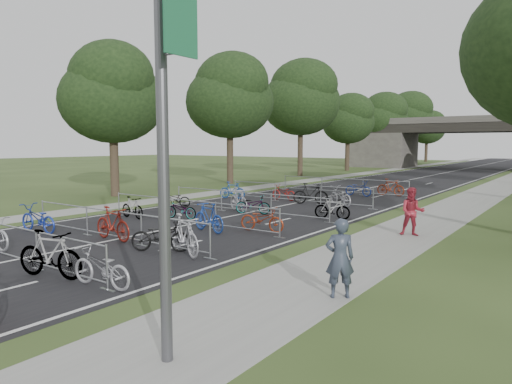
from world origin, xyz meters
The scene contains 40 objects.
road centered at (0.00, 50.00, 0.01)m, with size 11.00×140.00×0.01m, color black.
sidewalk_left centered at (-7.50, 50.00, 0.01)m, with size 2.00×140.00×0.01m, color gray.
lane_markings centered at (0.00, 50.00, 0.00)m, with size 0.12×140.00×0.00m, color silver.
overpass_bridge centered at (0.00, 65.00, 3.53)m, with size 31.00×8.00×7.05m.
lamppost centered at (8.33, 2.00, 4.28)m, with size 0.61×0.65×8.21m.
tree_left_0 centered at (-11.39, 15.93, 6.49)m, with size 6.72×6.72×10.25m.
tree_left_1 centered at (-11.39, 27.93, 7.30)m, with size 7.56×7.56×11.53m.
tree_left_2 centered at (-11.39, 39.93, 8.12)m, with size 8.40×8.40×12.81m.
tree_left_3 centered at (-11.39, 51.93, 6.49)m, with size 6.72×6.72×10.25m.
tree_left_4 centered at (-11.39, 63.93, 7.30)m, with size 7.56×7.56×11.53m.
tree_left_5 centered at (-11.39, 75.93, 8.12)m, with size 8.40×8.40×12.81m.
tree_left_6 centered at (-11.39, 87.93, 6.49)m, with size 6.72×6.72×10.25m.
barrier_row_1 centered at (0.00, 3.60, 0.55)m, with size 9.70×0.08×1.10m.
barrier_row_2 centered at (0.00, 7.20, 0.55)m, with size 9.70×0.08×1.10m.
barrier_row_3 centered at (0.00, 11.00, 0.55)m, with size 9.70×0.08×1.10m.
barrier_row_4 centered at (0.00, 15.00, 0.55)m, with size 9.70×0.08×1.10m.
barrier_row_5 centered at (0.00, 20.00, 0.55)m, with size 9.70×0.08×1.10m.
barrier_row_6 centered at (0.00, 26.00, 0.55)m, with size 9.70×0.08×1.10m.
bike_6 centered at (2.59, 3.37, 0.62)m, with size 0.58×2.05×1.23m, color #97999E.
bike_7 centered at (4.30, 3.65, 0.48)m, with size 0.64×1.85×0.97m, color #A5A5AD.
bike_8 centered at (-3.48, 6.36, 0.55)m, with size 0.73×2.09×1.10m, color #1C329C.
bike_9 centered at (0.05, 7.17, 0.60)m, with size 0.56×1.99×1.20m, color maroon.
bike_10 centered at (2.70, 6.99, 0.50)m, with size 0.67×1.92×1.01m, color black.
bike_11 centered at (3.62, 7.10, 0.62)m, with size 0.58×2.07×1.24m, color #B0AFB7.
bike_12 centered at (-3.27, 10.72, 0.50)m, with size 0.47×1.66×1.00m, color #97999E.
bike_13 centered at (-1.37, 11.91, 0.44)m, with size 0.58×1.68×0.88m, color #97999E.
bike_14 centered at (1.78, 10.30, 0.57)m, with size 0.54×1.91×1.15m, color #1A3C94.
bike_15 centered at (3.41, 11.58, 0.49)m, with size 0.65×1.86×0.97m, color maroon.
bike_16 centered at (-4.30, 14.35, 0.47)m, with size 0.62×1.78×0.94m, color black.
bike_17 centered at (-0.62, 15.26, 0.60)m, with size 0.56×1.99×1.20m, color #A4A4AB.
bike_18 centered at (0.46, 15.01, 0.46)m, with size 0.61×1.76×0.92m, color #97999E.
bike_19 centered at (4.30, 15.85, 0.50)m, with size 0.47×1.65×0.99m, color #97999E.
bike_20 centered at (-4.30, 19.33, 0.53)m, with size 0.50×1.77×1.06m, color #1A4393.
bike_21 centered at (-1.30, 20.58, 0.47)m, with size 0.63×1.80×0.95m, color maroon.
bike_22 centered at (0.95, 19.89, 0.60)m, with size 0.56×2.00×1.20m, color black.
bike_23 centered at (2.55, 20.40, 0.53)m, with size 0.70×2.02×1.06m, color #B9B7BF.
bike_26 centered at (1.49, 25.35, 0.51)m, with size 0.67×1.93×1.02m, color navy.
bike_27 centered at (3.17, 26.71, 0.56)m, with size 0.53×1.88×1.13m, color maroon.
pedestrian_a centered at (9.20, 6.31, 0.89)m, with size 0.65×0.43×1.78m, color #303848.
pedestrian_b centered at (8.38, 14.19, 0.90)m, with size 0.88×0.68×1.80m, color maroon.
Camera 1 is at (13.46, -2.76, 3.40)m, focal length 32.00 mm.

